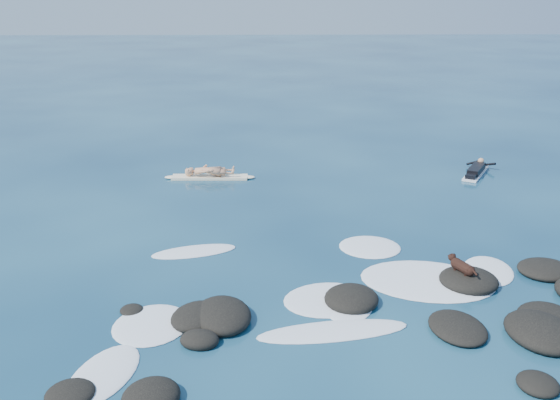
{
  "coord_description": "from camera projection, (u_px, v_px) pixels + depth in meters",
  "views": [
    {
      "loc": [
        -2.03,
        -13.98,
        7.18
      ],
      "look_at": [
        -1.62,
        4.0,
        0.9
      ],
      "focal_mm": 40.0,
      "sensor_mm": 36.0,
      "label": 1
    }
  ],
  "objects": [
    {
      "name": "ground",
      "position": [
        348.0,
        286.0,
        15.61
      ],
      "size": [
        160.0,
        160.0,
        0.0
      ],
      "primitive_type": "plane",
      "color": "#0A2642",
      "rests_on": "ground"
    },
    {
      "name": "reef_rocks",
      "position": [
        419.0,
        312.0,
        14.16
      ],
      "size": [
        13.54,
        6.63,
        0.52
      ],
      "color": "black",
      "rests_on": "ground"
    },
    {
      "name": "breaking_foam",
      "position": [
        435.0,
        304.0,
        14.73
      ],
      "size": [
        14.28,
        8.21,
        0.12
      ],
      "color": "white",
      "rests_on": "ground"
    },
    {
      "name": "standing_surfer_rig",
      "position": [
        209.0,
        159.0,
        23.91
      ],
      "size": [
        3.51,
        0.7,
        2.0
      ],
      "rotation": [
        0.0,
        0.0,
        -0.02
      ],
      "color": "#FFF2CB",
      "rests_on": "ground"
    },
    {
      "name": "paddling_surfer_rig",
      "position": [
        476.0,
        170.0,
        24.66
      ],
      "size": [
        1.81,
        2.5,
        0.46
      ],
      "rotation": [
        0.0,
        0.0,
        1.05
      ],
      "color": "white",
      "rests_on": "ground"
    },
    {
      "name": "dog",
      "position": [
        461.0,
        266.0,
        15.6
      ],
      "size": [
        0.58,
        1.04,
        0.7
      ],
      "rotation": [
        0.0,
        0.0,
        2.0
      ],
      "color": "black",
      "rests_on": "ground"
    }
  ]
}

